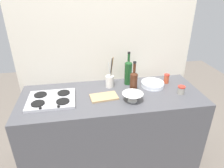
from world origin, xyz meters
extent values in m
plane|color=#6B6056|center=(0.00, 0.00, 0.00)|extent=(6.00, 6.00, 0.00)
cube|color=#4C4C51|center=(0.00, 0.00, 0.45)|extent=(1.80, 0.70, 0.90)
cube|color=beige|center=(0.00, 0.38, 1.13)|extent=(1.90, 0.06, 2.27)
cube|color=#B2B2B7|center=(-0.58, -0.01, 0.91)|extent=(0.44, 0.36, 0.02)
cylinder|color=black|center=(-0.69, -0.09, 0.93)|extent=(0.12, 0.12, 0.01)
cylinder|color=black|center=(-0.47, -0.09, 0.93)|extent=(0.12, 0.12, 0.01)
cylinder|color=black|center=(-0.69, 0.07, 0.93)|extent=(0.12, 0.12, 0.01)
cylinder|color=black|center=(-0.47, 0.07, 0.93)|extent=(0.12, 0.12, 0.01)
cylinder|color=black|center=(-0.66, -0.18, 0.93)|extent=(0.02, 0.02, 0.02)
cylinder|color=black|center=(-0.50, -0.18, 0.93)|extent=(0.02, 0.02, 0.02)
cylinder|color=white|center=(0.46, 0.11, 0.91)|extent=(0.24, 0.24, 0.01)
cylinder|color=white|center=(0.46, 0.11, 0.92)|extent=(0.24, 0.24, 0.01)
cylinder|color=white|center=(0.46, 0.11, 0.93)|extent=(0.24, 0.24, 0.01)
cylinder|color=white|center=(0.46, 0.11, 0.94)|extent=(0.24, 0.24, 0.01)
cylinder|color=#472314|center=(0.22, 0.00, 1.00)|extent=(0.07, 0.07, 0.21)
cone|color=#472314|center=(0.22, 0.00, 1.12)|extent=(0.07, 0.07, 0.03)
cylinder|color=#472314|center=(0.22, 0.00, 1.18)|extent=(0.03, 0.03, 0.09)
cylinder|color=black|center=(0.22, 0.00, 1.23)|extent=(0.03, 0.03, 0.02)
cylinder|color=#19471E|center=(0.21, 0.21, 1.02)|extent=(0.08, 0.08, 0.24)
cone|color=#19471E|center=(0.21, 0.21, 1.15)|extent=(0.08, 0.08, 0.03)
cylinder|color=#19471E|center=(0.21, 0.21, 1.21)|extent=(0.03, 0.03, 0.08)
cylinder|color=black|center=(0.21, 0.21, 1.25)|extent=(0.03, 0.03, 0.02)
cylinder|color=white|center=(0.17, -0.15, 0.91)|extent=(0.09, 0.09, 0.01)
cone|color=white|center=(0.17, -0.15, 0.95)|extent=(0.20, 0.20, 0.07)
cylinder|color=silver|center=(0.01, 0.18, 0.96)|extent=(0.08, 0.08, 0.13)
cylinder|color=#997247|center=(0.02, 0.18, 1.09)|extent=(0.05, 0.02, 0.28)
cylinder|color=#B7B7B2|center=(0.01, 0.16, 1.06)|extent=(0.03, 0.05, 0.22)
cylinder|color=#262626|center=(0.02, 0.17, 1.08)|extent=(0.04, 0.02, 0.27)
cylinder|color=#C64C2D|center=(0.64, 0.16, 0.95)|extent=(0.05, 0.05, 0.09)
cylinder|color=red|center=(0.64, 0.16, 1.00)|extent=(0.06, 0.06, 0.01)
cylinder|color=#9E998C|center=(0.68, -0.09, 0.93)|extent=(0.07, 0.07, 0.07)
cylinder|color=red|center=(0.68, -0.09, 0.98)|extent=(0.07, 0.07, 0.01)
cube|color=tan|center=(-0.09, -0.04, 0.91)|extent=(0.27, 0.18, 0.02)
camera|label=1|loc=(-0.29, -1.71, 1.89)|focal=32.27mm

